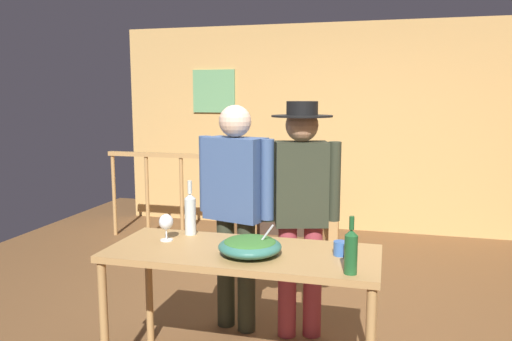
% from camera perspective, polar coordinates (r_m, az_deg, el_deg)
% --- Properties ---
extents(ground_plane, '(7.65, 7.65, 0.00)m').
position_cam_1_polar(ground_plane, '(4.03, 6.06, -16.53)').
color(ground_plane, brown).
extents(back_wall, '(5.88, 0.10, 2.61)m').
position_cam_1_polar(back_wall, '(6.45, 10.04, 4.79)').
color(back_wall, tan).
rests_on(back_wall, ground_plane).
extents(framed_picture, '(0.58, 0.03, 0.56)m').
position_cam_1_polar(framed_picture, '(6.74, -4.82, 9.02)').
color(framed_picture, '#649D66').
extents(stair_railing, '(2.78, 0.10, 1.09)m').
position_cam_1_polar(stair_railing, '(5.66, -0.29, -2.14)').
color(stair_railing, '#B2844C').
rests_on(stair_railing, ground_plane).
extents(tv_console, '(0.90, 0.40, 0.43)m').
position_cam_1_polar(tv_console, '(6.38, 2.19, -5.02)').
color(tv_console, '#38281E').
rests_on(tv_console, ground_plane).
extents(flat_screen_tv, '(0.47, 0.12, 0.35)m').
position_cam_1_polar(flat_screen_tv, '(6.27, 2.15, -1.26)').
color(flat_screen_tv, black).
rests_on(flat_screen_tv, tv_console).
extents(serving_table, '(1.59, 0.65, 0.81)m').
position_cam_1_polar(serving_table, '(2.98, -1.61, -10.62)').
color(serving_table, '#B2844C').
rests_on(serving_table, ground_plane).
extents(salad_bowl, '(0.36, 0.36, 0.19)m').
position_cam_1_polar(salad_bowl, '(2.85, -0.70, -8.57)').
color(salad_bowl, '#337060').
rests_on(salad_bowl, serving_table).
extents(wine_glass, '(0.09, 0.09, 0.17)m').
position_cam_1_polar(wine_glass, '(3.17, -10.23, -5.89)').
color(wine_glass, silver).
rests_on(wine_glass, serving_table).
extents(wine_bottle_clear, '(0.07, 0.07, 0.36)m').
position_cam_1_polar(wine_bottle_clear, '(3.28, -7.52, -4.82)').
color(wine_bottle_clear, silver).
rests_on(wine_bottle_clear, serving_table).
extents(wine_bottle_green, '(0.07, 0.07, 0.30)m').
position_cam_1_polar(wine_bottle_green, '(2.59, 10.79, -8.97)').
color(wine_bottle_green, '#1E5628').
rests_on(wine_bottle_green, serving_table).
extents(mug_blue, '(0.11, 0.08, 0.08)m').
position_cam_1_polar(mug_blue, '(2.89, 9.67, -8.76)').
color(mug_blue, '#3866B2').
rests_on(mug_blue, serving_table).
extents(person_standing_left, '(0.60, 0.33, 1.64)m').
position_cam_1_polar(person_standing_left, '(3.58, -2.35, -3.19)').
color(person_standing_left, '#2D3323').
rests_on(person_standing_left, ground_plane).
extents(person_standing_right, '(0.53, 0.42, 1.67)m').
position_cam_1_polar(person_standing_right, '(3.47, 5.16, -3.35)').
color(person_standing_right, '#9E3842').
rests_on(person_standing_right, ground_plane).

